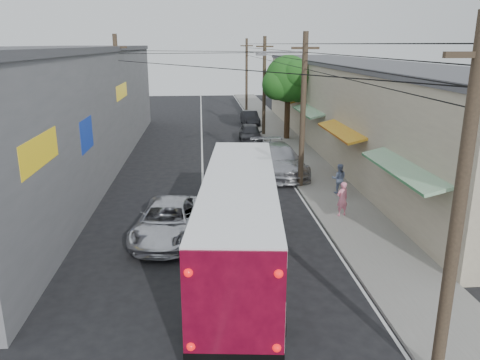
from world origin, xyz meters
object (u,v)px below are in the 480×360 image
(parked_suv, at_px, (278,160))
(pedestrian_near, at_px, (342,199))
(jeepney, at_px, (168,221))
(coach_bus, at_px, (240,221))
(parked_car_mid, at_px, (251,133))
(pedestrian_far, at_px, (339,179))
(parked_car_far, at_px, (250,118))

(parked_suv, xyz_separation_m, pedestrian_near, (1.62, -7.41, 0.02))
(jeepney, bearing_deg, parked_suv, 64.31)
(coach_bus, relative_size, jeepney, 2.24)
(parked_car_mid, height_order, pedestrian_far, pedestrian_far)
(parked_suv, xyz_separation_m, pedestrian_far, (2.40, -4.24, 0.01))
(jeepney, relative_size, parked_suv, 0.85)
(parked_suv, bearing_deg, parked_car_mid, 86.93)
(jeepney, distance_m, pedestrian_near, 7.63)
(pedestrian_near, bearing_deg, parked_car_mid, -101.35)
(parked_car_mid, relative_size, pedestrian_far, 2.73)
(jeepney, relative_size, parked_car_mid, 1.23)
(coach_bus, relative_size, pedestrian_near, 7.42)
(parked_car_far, bearing_deg, parked_suv, -93.94)
(jeepney, xyz_separation_m, parked_car_mid, (5.20, 18.39, -0.00))
(jeepney, distance_m, parked_suv, 10.70)
(pedestrian_far, bearing_deg, parked_car_mid, -63.97)
(parked_car_mid, relative_size, pedestrian_near, 2.70)
(parked_suv, bearing_deg, jeepney, -130.11)
(parked_suv, height_order, pedestrian_far, parked_suv)
(coach_bus, relative_size, parked_suv, 1.90)
(parked_suv, distance_m, parked_car_far, 17.51)
(parked_car_far, distance_m, pedestrian_far, 21.86)
(jeepney, distance_m, parked_car_mid, 19.11)
(pedestrian_near, bearing_deg, pedestrian_far, -122.81)
(parked_suv, bearing_deg, pedestrian_far, -67.49)
(pedestrian_far, bearing_deg, parked_suv, -47.02)
(parked_car_mid, height_order, pedestrian_near, pedestrian_near)
(parked_car_far, bearing_deg, pedestrian_near, -90.08)
(parked_car_mid, distance_m, pedestrian_far, 14.00)
(parked_suv, relative_size, pedestrian_near, 3.90)
(coach_bus, height_order, parked_suv, coach_bus)
(jeepney, distance_m, parked_car_far, 27.14)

